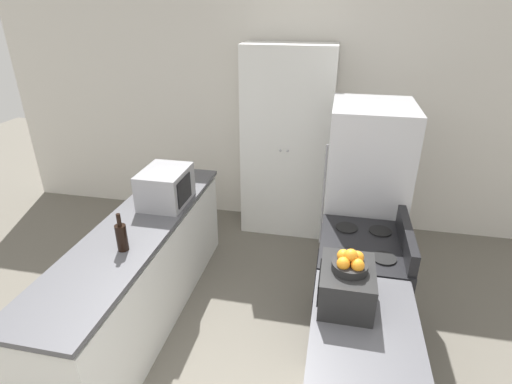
{
  "coord_description": "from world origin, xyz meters",
  "views": [
    {
      "loc": [
        0.63,
        -1.15,
        2.51
      ],
      "look_at": [
        0.0,
        1.87,
        1.05
      ],
      "focal_mm": 28.0,
      "sensor_mm": 36.0,
      "label": 1
    }
  ],
  "objects": [
    {
      "name": "wall_back",
      "position": [
        0.0,
        3.42,
        1.3
      ],
      "size": [
        7.0,
        0.06,
        2.6
      ],
      "color": "silver",
      "rests_on": "ground_plane"
    },
    {
      "name": "counter_left",
      "position": [
        -0.88,
        1.35,
        0.43
      ],
      "size": [
        0.6,
        2.51,
        0.9
      ],
      "color": "silver",
      "rests_on": "ground_plane"
    },
    {
      "name": "pantry_cabinet",
      "position": [
        0.09,
        3.14,
        1.07
      ],
      "size": [
        0.98,
        0.48,
        2.14
      ],
      "color": "white",
      "rests_on": "ground_plane"
    },
    {
      "name": "stove",
      "position": [
        0.9,
        1.48,
        0.46
      ],
      "size": [
        0.66,
        0.78,
        1.06
      ],
      "color": "black",
      "rests_on": "ground_plane"
    },
    {
      "name": "refrigerator",
      "position": [
        0.93,
        2.3,
        0.87
      ],
      "size": [
        0.72,
        0.79,
        1.75
      ],
      "color": "#B7B7BC",
      "rests_on": "ground_plane"
    },
    {
      "name": "microwave",
      "position": [
        -0.8,
        1.8,
        1.06
      ],
      "size": [
        0.38,
        0.48,
        0.31
      ],
      "color": "#939399",
      "rests_on": "counter_left"
    },
    {
      "name": "wine_bottle",
      "position": [
        -0.8,
        1.03,
        1.01
      ],
      "size": [
        0.08,
        0.08,
        0.29
      ],
      "color": "black",
      "rests_on": "counter_left"
    },
    {
      "name": "toaster_oven",
      "position": [
        0.76,
        0.79,
        1.02
      ],
      "size": [
        0.32,
        0.4,
        0.24
      ],
      "color": "black",
      "rests_on": "counter_right"
    },
    {
      "name": "fruit_bowl",
      "position": [
        0.77,
        0.78,
        1.19
      ],
      "size": [
        0.2,
        0.2,
        0.14
      ],
      "color": "black",
      "rests_on": "toaster_oven"
    }
  ]
}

